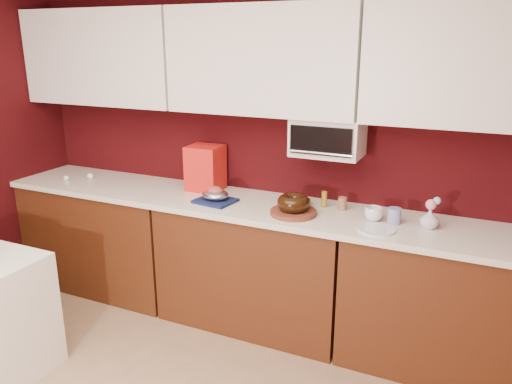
{
  "coord_description": "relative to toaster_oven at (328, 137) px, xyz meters",
  "views": [
    {
      "loc": [
        1.36,
        -1.01,
        1.98
      ],
      "look_at": [
        0.05,
        1.84,
        1.02
      ],
      "focal_mm": 35.0,
      "sensor_mm": 36.0,
      "label": 1
    }
  ],
  "objects": [
    {
      "name": "egg_right",
      "position": [
        -1.94,
        -0.13,
        -0.45
      ],
      "size": [
        0.06,
        0.05,
        0.04
      ],
      "primitive_type": "ellipsoid",
      "rotation": [
        0.0,
        0.0,
        -0.13
      ],
      "color": "white",
      "rests_on": "countertop"
    },
    {
      "name": "pandoro_box",
      "position": [
        -0.93,
        -0.01,
        -0.31
      ],
      "size": [
        0.25,
        0.23,
        0.33
      ],
      "primitive_type": "cube",
      "rotation": [
        0.0,
        0.0,
        0.03
      ],
      "color": "red",
      "rests_on": "countertop"
    },
    {
      "name": "flower_blue",
      "position": [
        0.72,
        -0.13,
        -0.3
      ],
      "size": [
        0.05,
        0.05,
        0.05
      ],
      "primitive_type": "sphere",
      "color": "#90C2E7",
      "rests_on": "flower_vase"
    },
    {
      "name": "wall_back",
      "position": [
        -0.45,
        0.15,
        -0.12
      ],
      "size": [
        4.0,
        0.02,
        2.5
      ],
      "primitive_type": "cube",
      "color": "#360709",
      "rests_on": "floor"
    },
    {
      "name": "base_cabinet_left",
      "position": [
        -1.78,
        -0.17,
        -0.95
      ],
      "size": [
        1.31,
        0.58,
        0.86
      ],
      "primitive_type": "cube",
      "color": "#4A220E",
      "rests_on": "floor"
    },
    {
      "name": "roasted_ham",
      "position": [
        -0.72,
        -0.25,
        -0.4
      ],
      "size": [
        0.12,
        0.1,
        0.07
      ],
      "primitive_type": "ellipsoid",
      "rotation": [
        0.0,
        0.0,
        0.07
      ],
      "color": "#A7524C",
      "rests_on": "foil_ham_nest"
    },
    {
      "name": "coffee_mug",
      "position": [
        0.36,
        -0.16,
        -0.42
      ],
      "size": [
        0.14,
        0.14,
        0.11
      ],
      "primitive_type": "imported",
      "rotation": [
        0.0,
        0.0,
        0.76
      ],
      "color": "white",
      "rests_on": "countertop"
    },
    {
      "name": "upper_cabinet_center",
      "position": [
        -0.45,
        -0.02,
        0.48
      ],
      "size": [
        1.31,
        0.33,
        0.7
      ],
      "primitive_type": "cube",
      "color": "white",
      "rests_on": "wall_back"
    },
    {
      "name": "blue_jar",
      "position": [
        0.48,
        -0.15,
        -0.43
      ],
      "size": [
        0.1,
        0.1,
        0.1
      ],
      "primitive_type": "cylinder",
      "rotation": [
        0.0,
        0.0,
        0.31
      ],
      "color": "#1C209C",
      "rests_on": "countertop"
    },
    {
      "name": "upper_cabinet_left",
      "position": [
        -1.78,
        -0.02,
        0.48
      ],
      "size": [
        1.31,
        0.33,
        0.7
      ],
      "primitive_type": "cube",
      "color": "white",
      "rests_on": "wall_back"
    },
    {
      "name": "toaster_oven",
      "position": [
        0.0,
        0.0,
        0.0
      ],
      "size": [
        0.45,
        0.3,
        0.25
      ],
      "primitive_type": "cube",
      "color": "white",
      "rests_on": "upper_cabinet_center"
    },
    {
      "name": "dark_pan",
      "position": [
        -0.2,
        -0.08,
        -0.46
      ],
      "size": [
        0.29,
        0.29,
        0.04
      ],
      "primitive_type": "cylinder",
      "rotation": [
        0.0,
        0.0,
        -0.34
      ],
      "color": "black",
      "rests_on": "countertop"
    },
    {
      "name": "cake_base",
      "position": [
        -0.13,
        -0.26,
        -0.46
      ],
      "size": [
        0.4,
        0.4,
        0.03
      ],
      "primitive_type": "cylinder",
      "rotation": [
        0.0,
        0.0,
        0.43
      ],
      "color": "brown",
      "rests_on": "countertop"
    },
    {
      "name": "countertop",
      "position": [
        -0.45,
        -0.17,
        -0.49
      ],
      "size": [
        4.0,
        0.62,
        0.04
      ],
      "primitive_type": "cube",
      "color": "silver",
      "rests_on": "base_cabinet_center"
    },
    {
      "name": "foil_ham_nest",
      "position": [
        -0.72,
        -0.25,
        -0.42
      ],
      "size": [
        0.22,
        0.2,
        0.07
      ],
      "primitive_type": "ellipsoid",
      "rotation": [
        0.0,
        0.0,
        0.21
      ],
      "color": "silver",
      "rests_on": "navy_towel"
    },
    {
      "name": "base_cabinet_right",
      "position": [
        0.88,
        -0.17,
        -0.95
      ],
      "size": [
        1.31,
        0.58,
        0.86
      ],
      "primitive_type": "cube",
      "color": "#4A220E",
      "rests_on": "floor"
    },
    {
      "name": "base_cabinet_center",
      "position": [
        -0.45,
        -0.17,
        -0.95
      ],
      "size": [
        1.31,
        0.58,
        0.86
      ],
      "primitive_type": "cube",
      "color": "#4A220E",
      "rests_on": "floor"
    },
    {
      "name": "navy_towel",
      "position": [
        -0.72,
        -0.25,
        -0.47
      ],
      "size": [
        0.29,
        0.25,
        0.02
      ],
      "primitive_type": "cube",
      "rotation": [
        0.0,
        0.0,
        -0.14
      ],
      "color": "#131F48",
      "rests_on": "countertop"
    },
    {
      "name": "amber_bottle",
      "position": [
        0.0,
        -0.03,
        -0.42
      ],
      "size": [
        0.04,
        0.04,
        0.11
      ],
      "primitive_type": "cylinder",
      "rotation": [
        0.0,
        0.0,
        0.14
      ],
      "color": "olive",
      "rests_on": "countertop"
    },
    {
      "name": "upper_cabinet_right",
      "position": [
        0.88,
        -0.02,
        0.48
      ],
      "size": [
        1.31,
        0.33,
        0.7
      ],
      "primitive_type": "cube",
      "color": "white",
      "rests_on": "wall_back"
    },
    {
      "name": "paper_cup",
      "position": [
        0.13,
        -0.03,
        -0.43
      ],
      "size": [
        0.07,
        0.07,
        0.09
      ],
      "primitive_type": "cylinder",
      "rotation": [
        0.0,
        0.0,
        0.17
      ],
      "color": "brown",
      "rests_on": "countertop"
    },
    {
      "name": "flower_pink",
      "position": [
        0.69,
        -0.15,
        -0.33
      ],
      "size": [
        0.06,
        0.06,
        0.06
      ],
      "primitive_type": "sphere",
      "color": "pink",
      "rests_on": "flower_vase"
    },
    {
      "name": "egg_left",
      "position": [
        -2.08,
        -0.25,
        -0.46
      ],
      "size": [
        0.06,
        0.05,
        0.04
      ],
      "primitive_type": "ellipsoid",
      "rotation": [
        0.0,
        0.0,
        0.32
      ],
      "color": "white",
      "rests_on": "countertop"
    },
    {
      "name": "flower_vase",
      "position": [
        0.69,
        -0.15,
        -0.41
      ],
      "size": [
        0.11,
        0.11,
        0.13
      ],
      "primitive_type": "imported",
      "rotation": [
        0.0,
        0.0,
        -0.26
      ],
      "color": "silver",
      "rests_on": "countertop"
    },
    {
      "name": "china_plate",
      "position": [
        0.41,
        -0.32,
        -0.47
      ],
      "size": [
        0.29,
        0.29,
        0.01
      ],
      "primitive_type": "cylinder",
      "rotation": [
        0.0,
        0.0,
        0.36
      ],
      "color": "white",
      "rests_on": "countertop"
    },
    {
      "name": "bundt_cake",
      "position": [
        -0.13,
        -0.26,
        -0.39
      ],
      "size": [
        0.22,
        0.22,
        0.09
      ],
      "primitive_type": "torus",
      "rotation": [
        0.0,
        0.0,
        -0.02
      ],
      "color": "black",
      "rests_on": "cake_base"
    },
    {
      "name": "toaster_oven_door",
      "position": [
        0.0,
        -0.16,
        0.0
      ],
      "size": [
        0.4,
        0.02,
        0.18
      ],
      "primitive_type": "cube",
      "color": "black",
      "rests_on": "toaster_oven"
    },
    {
      "name": "toaster_oven_handle",
      "position": [
        0.0,
        -0.18,
        -0.07
      ],
      "size": [
        0.42,
        0.02,
        0.02
      ],
      "primitive_type": "cylinder",
      "rotation": [
        0.0,
        1.57,
        0.0
      ],
      "color": "silver",
      "rests_on": "toaster_oven"
    }
  ]
}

